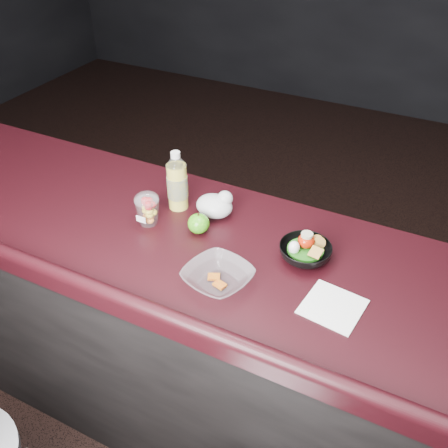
{
  "coord_description": "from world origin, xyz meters",
  "views": [
    {
      "loc": [
        0.68,
        -0.82,
        2.06
      ],
      "look_at": [
        0.11,
        0.32,
        1.1
      ],
      "focal_mm": 40.0,
      "sensor_mm": 36.0,
      "label": 1
    }
  ],
  "objects": [
    {
      "name": "counter",
      "position": [
        0.0,
        0.3,
        0.51
      ],
      "size": [
        4.06,
        0.71,
        1.02
      ],
      "color": "black",
      "rests_on": "ground"
    },
    {
      "name": "paper_napkin",
      "position": [
        0.51,
        0.2,
        1.02
      ],
      "size": [
        0.18,
        0.18,
        0.0
      ],
      "primitive_type": "cube",
      "rotation": [
        0.0,
        0.0,
        -0.12
      ],
      "color": "white",
      "rests_on": "counter"
    },
    {
      "name": "lemonade_bottle",
      "position": [
        -0.13,
        0.44,
        1.11
      ],
      "size": [
        0.07,
        0.07,
        0.22
      ],
      "color": "yellow",
      "rests_on": "counter"
    },
    {
      "name": "fruit_cup",
      "position": [
        -0.18,
        0.31,
        1.08
      ],
      "size": [
        0.09,
        0.09,
        0.12
      ],
      "color": "white",
      "rests_on": "counter"
    },
    {
      "name": "takeout_bowl",
      "position": [
        0.18,
        0.14,
        1.04
      ],
      "size": [
        0.24,
        0.24,
        0.05
      ],
      "rotation": [
        0.0,
        0.0,
        -0.25
      ],
      "color": "silver",
      "rests_on": "counter"
    },
    {
      "name": "green_apple",
      "position": [
        0.0,
        0.34,
        1.05
      ],
      "size": [
        0.07,
        0.07,
        0.08
      ],
      "color": "#227C0E",
      "rests_on": "counter"
    },
    {
      "name": "snack_bowl",
      "position": [
        0.37,
        0.37,
        1.05
      ],
      "size": [
        0.22,
        0.22,
        0.09
      ],
      "rotation": [
        0.0,
        0.0,
        0.39
      ],
      "color": "black",
      "rests_on": "counter"
    },
    {
      "name": "plastic_bag",
      "position": [
        0.01,
        0.45,
        1.06
      ],
      "size": [
        0.13,
        0.11,
        0.1
      ],
      "color": "silver",
      "rests_on": "counter"
    }
  ]
}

